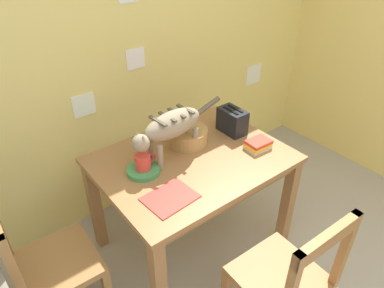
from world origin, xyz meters
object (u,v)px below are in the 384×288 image
Objects in this scene: coffee_mug at (143,162)px; wooden_chair_far at (285,280)px; dining_table at (192,169)px; book_stack at (258,145)px; wicker_basket at (187,136)px; toaster at (232,121)px; wooden_chair_near at (48,266)px; saucer_bowl at (143,170)px; magazine at (170,198)px; cat at (171,127)px.

wooden_chair_far is at bearing -72.35° from coffee_mug.
dining_table is 0.36m from coffee_mug.
book_stack is 0.46m from wicker_basket.
book_stack is at bearing -92.28° from toaster.
coffee_mug is at bearing 95.93° from wooden_chair_near.
wicker_basket is at bearing 133.52° from book_stack.
book_stack reaches higher than saucer_bowl.
magazine is at bearing -91.99° from coffee_mug.
dining_table is at bearing -10.25° from saucer_bowl.
cat is at bearing 95.82° from wooden_chair_far.
saucer_bowl is at bearing 169.75° from dining_table.
saucer_bowl is 0.99× the size of toaster.
saucer_bowl is 0.72m from wooden_chair_near.
book_stack is at bearing -1.42° from magazine.
coffee_mug is (-0.22, -0.02, -0.15)m from cat.
dining_table is 0.34m from saucer_bowl.
coffee_mug is 0.29m from magazine.
wicker_basket is at bearing 13.63° from saucer_bowl.
cat reaches higher than book_stack.
wooden_chair_near is at bearing 172.01° from book_stack.
saucer_bowl is at bearing 161.53° from book_stack.
magazine is 1.63× the size of book_stack.
wooden_chair_far is (0.29, -0.60, -0.30)m from magazine.
cat is 1.01m from wooden_chair_near.
cat is (-0.10, 0.08, 0.32)m from dining_table.
toaster reaches higher than coffee_mug.
dining_table is 4.33× the size of wicker_basket.
wooden_chair_near is (-0.86, -0.07, -0.52)m from cat.
magazine is 0.73m from wooden_chair_far.
magazine is at bearing -91.32° from saucer_bowl.
cat is 3.39× the size of toaster.
coffee_mug is at bearing 90.08° from cat.
wicker_basket is at bearing 13.74° from coffee_mug.
coffee_mug is 0.72m from toaster.
dining_table is at bearing 29.93° from magazine.
wicker_basket is at bearing 166.92° from toaster.
cat is 0.71× the size of wooden_chair_far.
coffee_mug is (-0.31, 0.06, 0.17)m from dining_table.
saucer_bowl is 0.28m from magazine.
toaster reaches higher than saucer_bowl.
coffee_mug is at bearing 109.34° from wooden_chair_far.
cat is at bearing 179.96° from toaster.
wooden_chair_near reaches higher than book_stack.
cat is at bearing 152.44° from book_stack.
saucer_bowl is (-0.22, -0.02, -0.21)m from cat.
book_stack is (0.72, 0.04, 0.03)m from magazine.
saucer_bowl is at bearing -178.43° from toaster.
wooden_chair_near reaches higher than wicker_basket.
wooden_chair_far is (-0.43, -0.64, -0.32)m from book_stack.
book_stack is at bearing -18.55° from coffee_mug.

